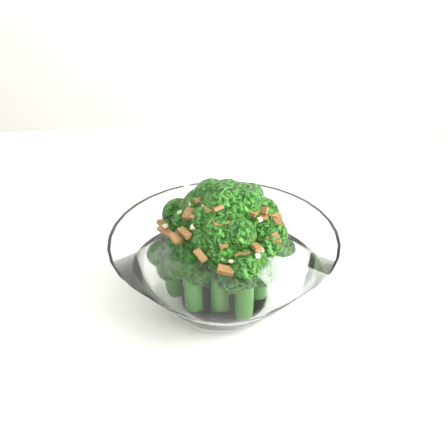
# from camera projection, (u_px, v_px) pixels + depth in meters

# --- Properties ---
(broccoli_dish) EXTENTS (0.19, 0.19, 0.12)m
(broccoli_dish) POSITION_uv_depth(u_px,v_px,m) (224.00, 259.00, 0.43)
(broccoli_dish) COLOR white
(broccoli_dish) RESTS_ON table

